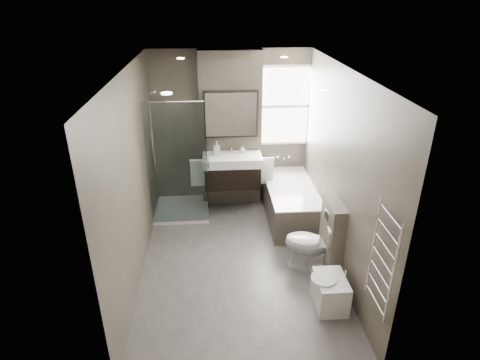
{
  "coord_description": "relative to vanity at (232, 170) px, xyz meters",
  "views": [
    {
      "loc": [
        -0.31,
        -4.56,
        3.42
      ],
      "look_at": [
        0.03,
        0.15,
        1.17
      ],
      "focal_mm": 30.0,
      "sensor_mm": 36.0,
      "label": 1
    }
  ],
  "objects": [
    {
      "name": "room",
      "position": [
        0.0,
        -1.43,
        0.56
      ],
      "size": [
        2.7,
        3.9,
        2.7
      ],
      "color": "#595451",
      "rests_on": "ground"
    },
    {
      "name": "vanity_pier",
      "position": [
        0.0,
        0.35,
        0.56
      ],
      "size": [
        1.0,
        0.25,
        2.6
      ],
      "primitive_type": "cube",
      "color": "#514A3F",
      "rests_on": "ground"
    },
    {
      "name": "vanity",
      "position": [
        0.0,
        0.0,
        0.0
      ],
      "size": [
        0.95,
        0.47,
        0.66
      ],
      "color": "black",
      "rests_on": "vanity_pier"
    },
    {
      "name": "mirror_cabinet",
      "position": [
        0.0,
        0.19,
        0.89
      ],
      "size": [
        0.86,
        0.08,
        0.76
      ],
      "color": "black",
      "rests_on": "vanity_pier"
    },
    {
      "name": "towel_left",
      "position": [
        -0.56,
        -0.02,
        -0.02
      ],
      "size": [
        0.24,
        0.06,
        0.44
      ],
      "primitive_type": "cube",
      "color": "silver",
      "rests_on": "vanity_pier"
    },
    {
      "name": "towel_right",
      "position": [
        0.56,
        -0.02,
        -0.02
      ],
      "size": [
        0.24,
        0.06,
        0.44
      ],
      "primitive_type": "cube",
      "color": "silver",
      "rests_on": "vanity_pier"
    },
    {
      "name": "shower_enclosure",
      "position": [
        -0.75,
        -0.08,
        -0.25
      ],
      "size": [
        0.9,
        0.9,
        2.0
      ],
      "color": "white",
      "rests_on": "ground"
    },
    {
      "name": "bathtub",
      "position": [
        0.92,
        -0.33,
        -0.43
      ],
      "size": [
        0.75,
        1.6,
        0.57
      ],
      "color": "#514A3F",
      "rests_on": "ground"
    },
    {
      "name": "window",
      "position": [
        0.9,
        0.45,
        0.93
      ],
      "size": [
        0.98,
        0.06,
        1.33
      ],
      "color": "white",
      "rests_on": "room"
    },
    {
      "name": "toilet",
      "position": [
        0.97,
        -1.64,
        -0.37
      ],
      "size": [
        0.82,
        0.63,
        0.74
      ],
      "primitive_type": "imported",
      "rotation": [
        0.0,
        0.0,
        -1.91
      ],
      "color": "white",
      "rests_on": "ground"
    },
    {
      "name": "cistern_box",
      "position": [
        1.21,
        -1.68,
        -0.24
      ],
      "size": [
        0.19,
        0.55,
        1.0
      ],
      "color": "#514A3F",
      "rests_on": "ground"
    },
    {
      "name": "bidet",
      "position": [
        1.01,
        -2.38,
        -0.53
      ],
      "size": [
        0.42,
        0.49,
        0.51
      ],
      "color": "white",
      "rests_on": "ground"
    },
    {
      "name": "towel_radiator",
      "position": [
        1.25,
        -3.03,
        0.38
      ],
      "size": [
        0.03,
        0.49,
        1.1
      ],
      "color": "silver",
      "rests_on": "room"
    },
    {
      "name": "soap_bottle_a",
      "position": [
        -0.24,
        0.05,
        0.37
      ],
      "size": [
        0.1,
        0.1,
        0.22
      ],
      "primitive_type": "imported",
      "color": "white",
      "rests_on": "vanity"
    },
    {
      "name": "soap_bottle_b",
      "position": [
        0.18,
        0.13,
        0.32
      ],
      "size": [
        0.09,
        0.09,
        0.12
      ],
      "primitive_type": "imported",
      "color": "white",
      "rests_on": "vanity"
    }
  ]
}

